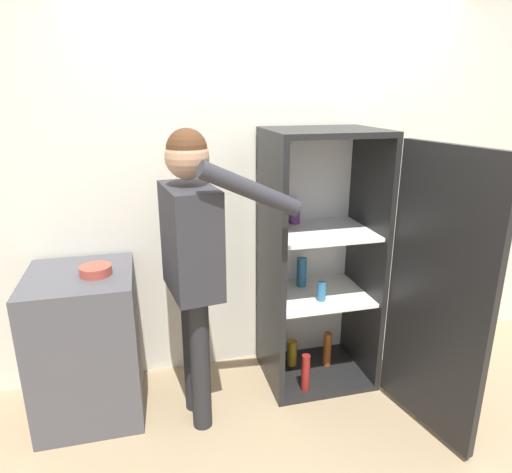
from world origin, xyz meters
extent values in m
plane|color=tan|center=(0.00, 0.00, 0.00)|extent=(12.00, 12.00, 0.00)
cube|color=silver|center=(0.00, 0.98, 1.27)|extent=(7.00, 0.06, 2.55)
cube|color=black|center=(0.19, 0.64, 0.02)|extent=(0.70, 0.59, 0.04)
cube|color=black|center=(0.19, 0.64, 1.67)|extent=(0.70, 0.59, 0.04)
cube|color=white|center=(0.19, 0.91, 0.84)|extent=(0.70, 0.03, 1.62)
cube|color=black|center=(-0.14, 0.64, 0.84)|extent=(0.04, 0.59, 1.62)
cube|color=black|center=(0.52, 0.64, 0.84)|extent=(0.03, 0.59, 1.62)
cube|color=white|center=(0.19, 0.64, 0.61)|extent=(0.63, 0.52, 0.02)
cube|color=white|center=(0.19, 0.64, 1.05)|extent=(0.63, 0.52, 0.02)
cube|color=black|center=(0.63, 0.00, 0.84)|extent=(0.18, 0.69, 1.62)
cylinder|color=teal|center=(0.13, 0.78, 0.72)|extent=(0.07, 0.07, 0.20)
cylinder|color=#B78C1E|center=(0.06, 0.73, 0.13)|extent=(0.07, 0.07, 0.19)
cylinder|color=#9E4C19|center=(0.30, 0.66, 0.16)|extent=(0.06, 0.06, 0.25)
cylinder|color=#723884|center=(0.08, 0.82, 1.13)|extent=(0.07, 0.07, 0.14)
cylinder|color=teal|center=(0.17, 0.52, 0.68)|extent=(0.06, 0.06, 0.12)
cylinder|color=maroon|center=(0.05, 0.43, 0.16)|extent=(0.06, 0.06, 0.25)
cylinder|color=#262628|center=(-0.67, 0.49, 0.42)|extent=(0.11, 0.11, 0.84)
cylinder|color=#262628|center=(-0.64, 0.31, 0.42)|extent=(0.11, 0.11, 0.84)
cube|color=#2D2D33|center=(-0.65, 0.40, 1.14)|extent=(0.31, 0.47, 0.59)
sphere|color=tan|center=(-0.65, 0.40, 1.58)|extent=(0.23, 0.23, 0.23)
sphere|color=#4C2D19|center=(-0.65, 0.40, 1.62)|extent=(0.21, 0.21, 0.21)
cylinder|color=#2D2D33|center=(-0.69, 0.64, 1.11)|extent=(0.09, 0.09, 0.56)
cylinder|color=#2D2D33|center=(-0.37, 0.19, 1.44)|extent=(0.55, 0.16, 0.32)
cube|color=#4C4C51|center=(-1.28, 0.62, 0.45)|extent=(0.60, 0.62, 0.91)
cylinder|color=#B24738|center=(-1.18, 0.59, 0.94)|extent=(0.18, 0.18, 0.05)
camera|label=1|loc=(-0.89, -1.96, 1.91)|focal=32.00mm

